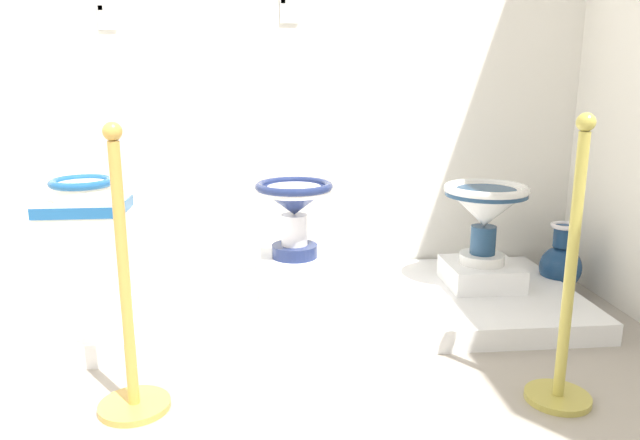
{
  "coord_description": "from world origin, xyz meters",
  "views": [
    {
      "loc": [
        1.53,
        -0.66,
        1.17
      ],
      "look_at": [
        1.79,
        2.17,
        0.48
      ],
      "focal_mm": 33.7,
      "sensor_mm": 36.0,
      "label": 1
    }
  ],
  "objects_px": {
    "plinth_block_slender_white": "(295,273)",
    "info_placard_first": "(106,16)",
    "antique_toilet_rightmost": "(86,226)",
    "stanchion_post_near_left": "(128,329)",
    "antique_toilet_slender_white": "(294,204)",
    "info_placard_second": "(289,9)",
    "stanchion_post_near_right": "(566,315)",
    "plinth_block_rightmost": "(92,290)",
    "plinth_block_pale_glazed": "(481,274)",
    "antique_toilet_pale_glazed": "(485,207)",
    "decorative_vase_corner": "(561,264)"
  },
  "relations": [
    {
      "from": "plinth_block_slender_white",
      "to": "info_placard_first",
      "type": "bearing_deg",
      "value": 154.78
    },
    {
      "from": "antique_toilet_rightmost",
      "to": "stanchion_post_near_left",
      "type": "xyz_separation_m",
      "value": [
        0.34,
        -0.76,
        -0.19
      ]
    },
    {
      "from": "antique_toilet_rightmost",
      "to": "antique_toilet_slender_white",
      "type": "distance_m",
      "value": 0.98
    },
    {
      "from": "info_placard_second",
      "to": "stanchion_post_near_right",
      "type": "height_order",
      "value": "info_placard_second"
    },
    {
      "from": "plinth_block_rightmost",
      "to": "plinth_block_pale_glazed",
      "type": "distance_m",
      "value": 1.94
    },
    {
      "from": "plinth_block_rightmost",
      "to": "info_placard_second",
      "type": "xyz_separation_m",
      "value": [
        0.97,
        0.6,
        1.32
      ]
    },
    {
      "from": "antique_toilet_rightmost",
      "to": "plinth_block_slender_white",
      "type": "distance_m",
      "value": 1.03
    },
    {
      "from": "stanchion_post_near_right",
      "to": "antique_toilet_pale_glazed",
      "type": "bearing_deg",
      "value": 87.06
    },
    {
      "from": "stanchion_post_near_right",
      "to": "info_placard_second",
      "type": "bearing_deg",
      "value": 122.32
    },
    {
      "from": "info_placard_second",
      "to": "stanchion_post_near_left",
      "type": "relative_size",
      "value": 0.14
    },
    {
      "from": "plinth_block_pale_glazed",
      "to": "stanchion_post_near_right",
      "type": "height_order",
      "value": "stanchion_post_near_right"
    },
    {
      "from": "info_placard_first",
      "to": "stanchion_post_near_left",
      "type": "height_order",
      "value": "info_placard_first"
    },
    {
      "from": "antique_toilet_slender_white",
      "to": "antique_toilet_pale_glazed",
      "type": "height_order",
      "value": "antique_toilet_slender_white"
    },
    {
      "from": "info_placard_second",
      "to": "antique_toilet_pale_glazed",
      "type": "bearing_deg",
      "value": -26.31
    },
    {
      "from": "plinth_block_slender_white",
      "to": "plinth_block_pale_glazed",
      "type": "distance_m",
      "value": 0.97
    },
    {
      "from": "info_placard_second",
      "to": "stanchion_post_near_left",
      "type": "distance_m",
      "value": 1.92
    },
    {
      "from": "plinth_block_slender_white",
      "to": "antique_toilet_slender_white",
      "type": "height_order",
      "value": "antique_toilet_slender_white"
    },
    {
      "from": "info_placard_second",
      "to": "decorative_vase_corner",
      "type": "distance_m",
      "value": 2.01
    },
    {
      "from": "antique_toilet_rightmost",
      "to": "stanchion_post_near_left",
      "type": "relative_size",
      "value": 0.44
    },
    {
      "from": "stanchion_post_near_right",
      "to": "decorative_vase_corner",
      "type": "bearing_deg",
      "value": 63.47
    },
    {
      "from": "plinth_block_slender_white",
      "to": "info_placard_second",
      "type": "height_order",
      "value": "info_placard_second"
    },
    {
      "from": "antique_toilet_slender_white",
      "to": "stanchion_post_near_right",
      "type": "height_order",
      "value": "stanchion_post_near_right"
    },
    {
      "from": "plinth_block_pale_glazed",
      "to": "stanchion_post_near_left",
      "type": "bearing_deg",
      "value": -151.08
    },
    {
      "from": "antique_toilet_pale_glazed",
      "to": "info_placard_second",
      "type": "xyz_separation_m",
      "value": [
        -0.96,
        0.48,
        0.99
      ]
    },
    {
      "from": "plinth_block_rightmost",
      "to": "decorative_vase_corner",
      "type": "relative_size",
      "value": 0.9
    },
    {
      "from": "plinth_block_slender_white",
      "to": "plinth_block_pale_glazed",
      "type": "relative_size",
      "value": 0.98
    },
    {
      "from": "info_placard_first",
      "to": "antique_toilet_pale_glazed",
      "type": "bearing_deg",
      "value": -14.02
    },
    {
      "from": "stanchion_post_near_right",
      "to": "antique_toilet_rightmost",
      "type": "bearing_deg",
      "value": 155.75
    },
    {
      "from": "antique_toilet_slender_white",
      "to": "decorative_vase_corner",
      "type": "distance_m",
      "value": 1.51
    },
    {
      "from": "plinth_block_rightmost",
      "to": "info_placard_first",
      "type": "bearing_deg",
      "value": 87.44
    },
    {
      "from": "plinth_block_pale_glazed",
      "to": "stanchion_post_near_left",
      "type": "relative_size",
      "value": 0.35
    },
    {
      "from": "info_placard_second",
      "to": "stanchion_post_near_right",
      "type": "relative_size",
      "value": 0.13
    },
    {
      "from": "antique_toilet_rightmost",
      "to": "plinth_block_pale_glazed",
      "type": "distance_m",
      "value": 1.97
    },
    {
      "from": "decorative_vase_corner",
      "to": "stanchion_post_near_left",
      "type": "xyz_separation_m",
      "value": [
        -2.08,
        -0.99,
        0.14
      ]
    },
    {
      "from": "antique_toilet_rightmost",
      "to": "plinth_block_pale_glazed",
      "type": "xyz_separation_m",
      "value": [
        1.94,
        0.12,
        -0.33
      ]
    },
    {
      "from": "antique_toilet_slender_white",
      "to": "plinth_block_rightmost",
      "type": "bearing_deg",
      "value": -171.05
    },
    {
      "from": "decorative_vase_corner",
      "to": "stanchion_post_near_left",
      "type": "distance_m",
      "value": 2.31
    },
    {
      "from": "plinth_block_slender_white",
      "to": "stanchion_post_near_right",
      "type": "distance_m",
      "value": 1.37
    },
    {
      "from": "plinth_block_rightmost",
      "to": "antique_toilet_slender_white",
      "type": "bearing_deg",
      "value": 8.95
    },
    {
      "from": "plinth_block_slender_white",
      "to": "info_placard_second",
      "type": "distance_m",
      "value": 1.39
    },
    {
      "from": "antique_toilet_slender_white",
      "to": "stanchion_post_near_right",
      "type": "bearing_deg",
      "value": -47.49
    },
    {
      "from": "antique_toilet_slender_white",
      "to": "stanchion_post_near_right",
      "type": "distance_m",
      "value": 1.38
    },
    {
      "from": "antique_toilet_rightmost",
      "to": "antique_toilet_pale_glazed",
      "type": "height_order",
      "value": "antique_toilet_rightmost"
    },
    {
      "from": "plinth_block_rightmost",
      "to": "decorative_vase_corner",
      "type": "height_order",
      "value": "decorative_vase_corner"
    },
    {
      "from": "plinth_block_rightmost",
      "to": "plinth_block_pale_glazed",
      "type": "height_order",
      "value": "plinth_block_rightmost"
    },
    {
      "from": "plinth_block_rightmost",
      "to": "stanchion_post_near_right",
      "type": "xyz_separation_m",
      "value": [
        1.89,
        -0.85,
        0.15
      ]
    },
    {
      "from": "antique_toilet_slender_white",
      "to": "info_placard_second",
      "type": "relative_size",
      "value": 2.76
    },
    {
      "from": "plinth_block_rightmost",
      "to": "plinth_block_pale_glazed",
      "type": "xyz_separation_m",
      "value": [
        1.94,
        0.12,
        -0.02
      ]
    },
    {
      "from": "plinth_block_pale_glazed",
      "to": "info_placard_second",
      "type": "xyz_separation_m",
      "value": [
        -0.96,
        0.48,
        1.35
      ]
    },
    {
      "from": "plinth_block_pale_glazed",
      "to": "antique_toilet_pale_glazed",
      "type": "distance_m",
      "value": 0.35
    }
  ]
}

